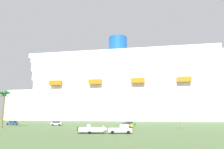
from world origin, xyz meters
TOP-DOWN VIEW (x-y plane):
  - ground_plane at (0.00, 30.00)m, footprint 600.00×600.00m
  - cruise_ship at (17.48, 79.66)m, footprint 226.79×41.27m
  - pickup_truck at (10.60, -15.96)m, footprint 5.88×3.10m
  - small_boat_on_trailer at (4.28, -17.17)m, footprint 8.30×3.30m
  - palm_tree at (-31.15, -4.46)m, footprint 3.58×3.77m
  - street_lamp at (25.66, 1.31)m, footprint 0.56×0.56m
  - parked_car_green_wagon at (8.23, 16.43)m, footprint 4.48×2.38m
  - parked_car_yellow_taxi at (8.75, 5.36)m, footprint 4.70×2.70m
  - parked_car_silver_sedan at (-20.23, 12.99)m, footprint 4.40×2.42m
  - parked_car_blue_suv at (-38.97, 11.71)m, footprint 4.58×2.30m

SIDE VIEW (x-z plane):
  - ground_plane at x=0.00m, z-range 0.00..0.00m
  - parked_car_green_wagon at x=8.23m, z-range 0.04..1.62m
  - parked_car_blue_suv at x=-38.97m, z-range 0.04..1.62m
  - parked_car_silver_sedan at x=-20.23m, z-range 0.04..1.62m
  - parked_car_yellow_taxi at x=8.75m, z-range 0.04..1.62m
  - small_boat_on_trailer at x=4.28m, z-range -0.12..2.03m
  - pickup_truck at x=10.60m, z-range -0.06..2.14m
  - street_lamp at x=25.66m, z-range 1.19..8.91m
  - palm_tree at x=-31.15m, z-range 3.63..16.06m
  - cruise_ship at x=17.48m, z-range -12.55..50.04m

